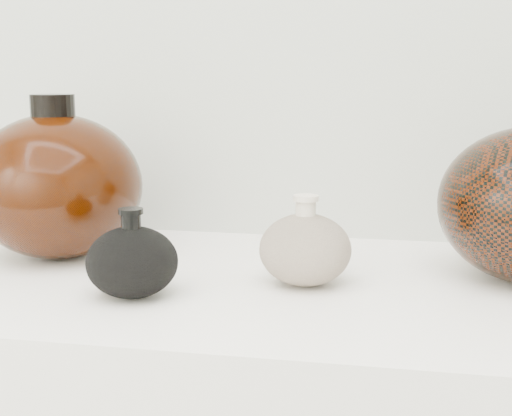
# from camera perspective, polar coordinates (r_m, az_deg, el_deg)

# --- Properties ---
(black_gourd_vase) EXTENTS (0.13, 0.13, 0.10)m
(black_gourd_vase) POSITION_cam_1_polar(r_m,az_deg,el_deg) (0.83, -9.88, -4.22)
(black_gourd_vase) COLOR black
(black_gourd_vase) RESTS_ON display_counter
(cream_gourd_vase) EXTENTS (0.14, 0.14, 0.11)m
(cream_gourd_vase) POSITION_cam_1_polar(r_m,az_deg,el_deg) (0.87, 3.96, -3.27)
(cream_gourd_vase) COLOR beige
(cream_gourd_vase) RESTS_ON display_counter
(left_round_pot) EXTENTS (0.30, 0.30, 0.23)m
(left_round_pot) POSITION_cam_1_polar(r_m,az_deg,el_deg) (1.03, -15.65, 1.76)
(left_round_pot) COLOR black
(left_round_pot) RESTS_ON display_counter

